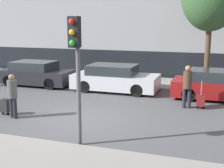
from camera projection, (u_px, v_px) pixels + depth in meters
name	position (u px, v px, depth m)	size (l,w,h in m)	color
ground_plane	(79.00, 118.00, 11.22)	(80.00, 80.00, 0.00)	#4C4C4F
sidewalk_near	(16.00, 159.00, 7.73)	(28.00, 2.50, 0.12)	gray
sidewalk_far	(131.00, 82.00, 17.71)	(28.00, 3.00, 0.12)	gray
parked_car_0	(36.00, 74.00, 16.94)	(4.01, 1.83, 1.29)	black
parked_car_1	(115.00, 79.00, 15.49)	(4.21, 1.89, 1.31)	#B7BABF
parked_car_2	(219.00, 86.00, 13.79)	(4.09, 1.80, 1.31)	maroon
pedestrian_left	(12.00, 94.00, 11.08)	(0.34, 0.34, 1.60)	#23232D
trolley_left	(5.00, 105.00, 11.53)	(0.34, 0.29, 1.15)	#262628
pedestrian_right	(187.00, 84.00, 12.35)	(0.35, 0.34, 1.72)	#23232D
trolley_right	(201.00, 100.00, 12.34)	(0.34, 0.29, 1.13)	maroon
traffic_light	(76.00, 55.00, 8.20)	(0.28, 0.47, 3.55)	#515154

